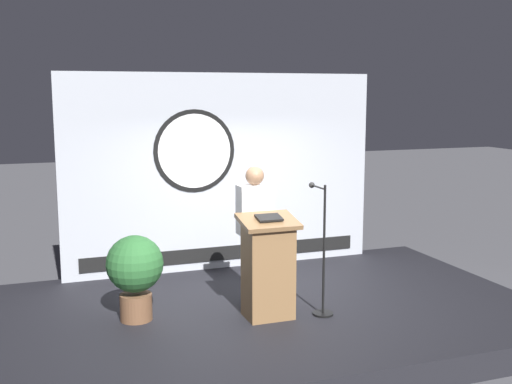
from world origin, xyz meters
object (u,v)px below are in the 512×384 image
Objects in this scene: podium at (268,267)px; speaker_person at (255,235)px; microphone_stand at (322,269)px; potted_plant at (135,269)px.

speaker_person is at bearing 88.48° from podium.
microphone_stand reaches higher than podium.
microphone_stand is at bearing -9.38° from podium.
speaker_person is 0.90m from microphone_stand.
podium is 0.63m from microphone_stand.
potted_plant is (-1.44, -0.06, -0.27)m from speaker_person.
speaker_person is 1.11× the size of microphone_stand.
podium is 0.55m from speaker_person.
potted_plant is (-1.43, 0.42, 0.00)m from podium.
speaker_person reaches higher than microphone_stand.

